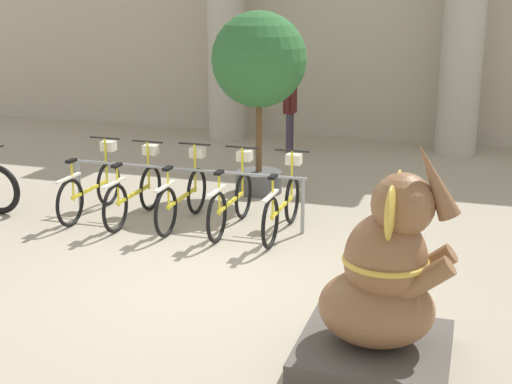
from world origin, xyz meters
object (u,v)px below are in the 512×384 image
Objects in this scene: bicycle_4 at (283,204)px; bicycle_1 at (135,192)px; bicycle_2 at (183,195)px; bicycle_0 at (91,187)px; elephant_statue at (383,291)px; person_pedestrian at (290,105)px; potted_tree at (259,67)px; bicycle_3 at (232,200)px.

bicycle_1 is at bearing -178.93° from bicycle_4.
bicycle_4 is (1.42, -0.01, 0.00)m from bicycle_2.
bicycle_1 is (0.71, -0.04, 0.00)m from bicycle_0.
elephant_statue is (3.83, -2.98, 0.27)m from bicycle_1.
bicycle_1 is 2.12m from bicycle_4.
bicycle_4 is at bearing 119.49° from elephant_statue.
bicycle_1 is at bearing -100.50° from person_pedestrian.
bicycle_0 is 1.00× the size of bicycle_2.
elephant_statue reaches higher than bicycle_2.
bicycle_4 is 3.48m from elephant_statue.
bicycle_1 is 0.86× the size of elephant_statue.
person_pedestrian reaches higher than bicycle_1.
elephant_statue is at bearing -61.76° from potted_tree.
bicycle_0 is 1.42m from bicycle_2.
bicycle_1 is at bearing -178.34° from bicycle_3.
person_pedestrian reaches higher than bicycle_2.
bicycle_0 is at bearing -179.92° from bicycle_2.
bicycle_2 is 4.36m from elephant_statue.
person_pedestrian is 0.56× the size of potted_tree.
bicycle_1 and bicycle_4 have the same top height.
elephant_statue is (3.13, -3.03, 0.27)m from bicycle_2.
person_pedestrian reaches higher than bicycle_0.
bicycle_0 and bicycle_4 have the same top height.
elephant_statue reaches higher than bicycle_0.
bicycle_3 is 2.44m from potted_tree.
potted_tree reaches higher than bicycle_2.
bicycle_3 is (1.42, 0.04, 0.00)m from bicycle_1.
bicycle_2 is (0.71, 0.04, 0.00)m from bicycle_1.
bicycle_0 is 5.47m from elephant_statue.
bicycle_3 is 0.61× the size of potted_tree.
person_pedestrian is at bearing 103.94° from bicycle_4.
bicycle_0 is 0.61× the size of potted_tree.
bicycle_1 is 2.75m from potted_tree.
elephant_statue is 0.71× the size of potted_tree.
potted_tree is (0.51, 1.84, 1.58)m from bicycle_2.
bicycle_3 is (2.12, -0.00, 0.00)m from bicycle_0.
potted_tree is (-0.91, 1.85, 1.58)m from bicycle_4.
bicycle_0 is 0.86× the size of elephant_statue.
bicycle_1 and bicycle_3 have the same top height.
bicycle_3 is at bearing 1.66° from bicycle_1.
potted_tree is (1.93, 1.84, 1.58)m from bicycle_0.
potted_tree is at bearing -84.26° from person_pedestrian.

